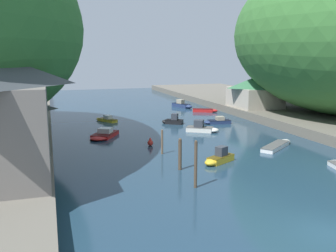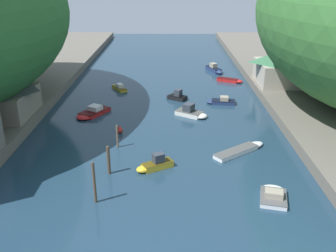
{
  "view_description": "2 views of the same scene",
  "coord_description": "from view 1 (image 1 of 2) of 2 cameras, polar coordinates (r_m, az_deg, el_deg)",
  "views": [
    {
      "loc": [
        -14.3,
        -15.56,
        9.63
      ],
      "look_at": [
        -1.71,
        24.0,
        1.82
      ],
      "focal_mm": 40.0,
      "sensor_mm": 36.0,
      "label": 1
    },
    {
      "loc": [
        1.51,
        -16.04,
        16.97
      ],
      "look_at": [
        1.32,
        20.53,
        1.78
      ],
      "focal_mm": 40.0,
      "sensor_mm": 36.0,
      "label": 2
    }
  ],
  "objects": [
    {
      "name": "right_bank",
      "position": [
        61.04,
        23.07,
        1.29
      ],
      "size": [
        22.0,
        120.0,
        1.21
      ],
      "color": "#666056",
      "rests_on": "ground"
    },
    {
      "name": "boat_cabin_cruiser",
      "position": [
        54.43,
        7.41,
        0.72
      ],
      "size": [
        4.11,
        2.02,
        1.02
      ],
      "rotation": [
        0.0,
        0.0,
        1.45
      ],
      "color": "navy",
      "rests_on": "water_surface"
    },
    {
      "name": "channel_buoy_near",
      "position": [
        40.71,
        -2.72,
        -2.51
      ],
      "size": [
        0.63,
        0.63,
        0.95
      ],
      "color": "red",
      "rests_on": "water_surface"
    },
    {
      "name": "water_surface",
      "position": [
        48.72,
        -0.23,
        -0.75
      ],
      "size": [
        130.0,
        130.0,
        0.0
      ],
      "primitive_type": "plane",
      "color": "#1E384C",
      "rests_on": "ground"
    },
    {
      "name": "boat_far_upstream",
      "position": [
        48.37,
        5.28,
        -0.33
      ],
      "size": [
        4.4,
        3.66,
        1.52
      ],
      "rotation": [
        0.0,
        0.0,
        4.14
      ],
      "color": "silver",
      "rests_on": "water_surface"
    },
    {
      "name": "boat_white_cruiser",
      "position": [
        34.51,
        7.71,
        -4.89
      ],
      "size": [
        3.67,
        2.71,
        1.47
      ],
      "rotation": [
        0.0,
        0.0,
        2.08
      ],
      "color": "gold",
      "rests_on": "water_surface"
    },
    {
      "name": "right_bank_cottage",
      "position": [
        63.74,
        13.13,
        5.15
      ],
      "size": [
        7.36,
        8.43,
        5.06
      ],
      "color": "#B2A899",
      "rests_on": "right_bank"
    },
    {
      "name": "mooring_post_second",
      "position": [
        31.99,
        1.84,
        -4.28
      ],
      "size": [
        0.3,
        0.3,
        2.77
      ],
      "color": "#4C3D2D",
      "rests_on": "water_surface"
    },
    {
      "name": "mooring_post_nearest",
      "position": [
        27.65,
        4.24,
        -5.8
      ],
      "size": [
        0.23,
        0.23,
        3.61
      ],
      "color": "#4C3D2D",
      "rests_on": "water_surface"
    },
    {
      "name": "boat_moored_right",
      "position": [
        70.91,
        2.25,
        3.21
      ],
      "size": [
        3.04,
        5.05,
        1.46
      ],
      "rotation": [
        0.0,
        0.0,
        3.53
      ],
      "color": "navy",
      "rests_on": "water_surface"
    },
    {
      "name": "boat_yellow_tender",
      "position": [
        45.44,
        -9.8,
        -1.33
      ],
      "size": [
        4.3,
        5.34,
        1.04
      ],
      "rotation": [
        0.0,
        0.0,
        2.62
      ],
      "color": "red",
      "rests_on": "water_surface"
    },
    {
      "name": "boat_navy_launch",
      "position": [
        53.86,
        0.66,
        0.83
      ],
      "size": [
        3.33,
        2.8,
        1.49
      ],
      "rotation": [
        0.0,
        0.0,
        1.01
      ],
      "color": "black",
      "rests_on": "water_surface"
    },
    {
      "name": "boat_small_dinghy",
      "position": [
        65.46,
        5.8,
        2.38
      ],
      "size": [
        4.37,
        2.99,
        0.56
      ],
      "rotation": [
        0.0,
        0.0,
        4.24
      ],
      "color": "red",
      "rests_on": "water_surface"
    },
    {
      "name": "person_on_quay",
      "position": [
        29.52,
        -19.03,
        -4.56
      ],
      "size": [
        0.27,
        0.41,
        1.69
      ],
      "rotation": [
        0.0,
        0.0,
        1.71
      ],
      "color": "#282D3D",
      "rests_on": "left_bank"
    },
    {
      "name": "boat_near_quay",
      "position": [
        56.6,
        -9.45,
        1.02
      ],
      "size": [
        3.06,
        4.11,
        0.99
      ],
      "rotation": [
        0.0,
        0.0,
        0.54
      ],
      "color": "gold",
      "rests_on": "water_surface"
    },
    {
      "name": "boathouse_shed",
      "position": [
        41.46,
        -21.66,
        1.11
      ],
      "size": [
        5.56,
        8.27,
        4.06
      ],
      "color": "gray",
      "rests_on": "left_bank"
    },
    {
      "name": "boat_open_rowboat",
      "position": [
        41.84,
        16.41,
        -2.79
      ],
      "size": [
        5.92,
        4.87,
        0.45
      ],
      "rotation": [
        0.0,
        0.0,
        5.35
      ],
      "color": "white",
      "rests_on": "water_surface"
    },
    {
      "name": "mooring_post_middle",
      "position": [
        37.09,
        -0.9,
        -2.4
      ],
      "size": [
        0.21,
        0.21,
        2.5
      ],
      "color": "brown",
      "rests_on": "water_surface"
    }
  ]
}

